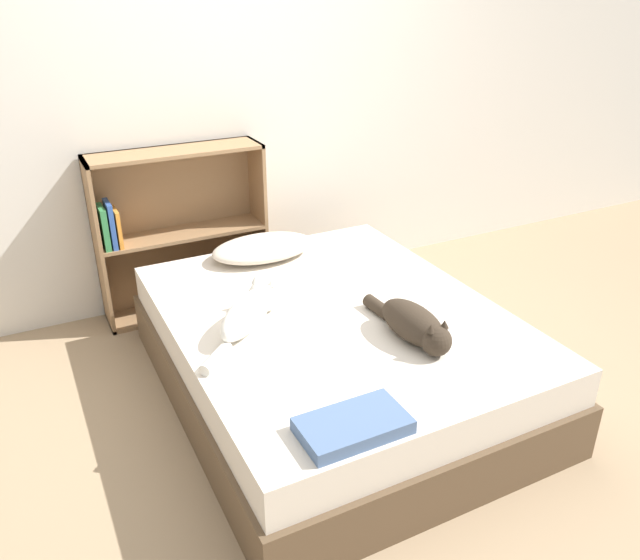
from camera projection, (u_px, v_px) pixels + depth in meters
The scene contains 8 objects.
ground_plane at pixel (333, 388), 3.02m from camera, with size 8.00×8.00×0.00m, color #997F60.
wall_back at pixel (227, 85), 3.51m from camera, with size 8.00×0.06×2.50m.
bed at pixel (333, 352), 2.93m from camera, with size 1.46×1.83×0.43m.
pillow at pixel (263, 248), 3.37m from camera, with size 0.56×0.34×0.11m.
cat_light at pixel (251, 310), 2.70m from camera, with size 0.50×0.48×0.17m.
cat_dark at pixel (415, 324), 2.59m from camera, with size 0.19×0.55×0.15m.
bookshelf at pixel (176, 230), 3.58m from camera, with size 0.95×0.26×0.96m.
blanket_fold at pixel (353, 426), 2.08m from camera, with size 0.37×0.21×0.05m.
Camera 1 is at (-1.19, -2.19, 1.80)m, focal length 35.00 mm.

